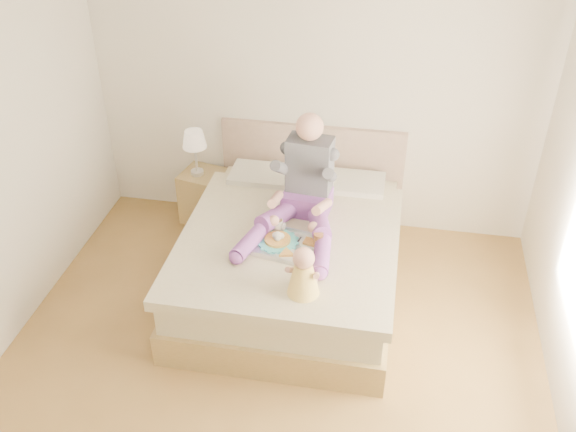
% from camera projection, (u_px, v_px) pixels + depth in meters
% --- Properties ---
extents(room, '(4.02, 4.22, 2.71)m').
position_uv_depth(room, '(276.00, 202.00, 3.79)').
color(room, brown).
rests_on(room, ground).
extents(bed, '(1.70, 2.18, 1.00)m').
position_uv_depth(bed, '(293.00, 252.00, 5.34)').
color(bed, olive).
rests_on(bed, ground).
extents(nightstand, '(0.48, 0.45, 0.51)m').
position_uv_depth(nightstand, '(206.00, 196.00, 6.18)').
color(nightstand, olive).
rests_on(nightstand, ground).
extents(lamp, '(0.22, 0.22, 0.45)m').
position_uv_depth(lamp, '(194.00, 142.00, 5.83)').
color(lamp, silver).
rests_on(lamp, nightstand).
extents(adult, '(0.75, 1.10, 0.89)m').
position_uv_depth(adult, '(303.00, 192.00, 5.08)').
color(adult, '#6D3586').
rests_on(adult, bed).
extents(tray, '(0.59, 0.50, 0.15)m').
position_uv_depth(tray, '(290.00, 243.00, 4.90)').
color(tray, silver).
rests_on(tray, bed).
extents(baby, '(0.25, 0.34, 0.38)m').
position_uv_depth(baby, '(304.00, 275.00, 4.40)').
color(baby, '#F3C54C').
rests_on(baby, bed).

